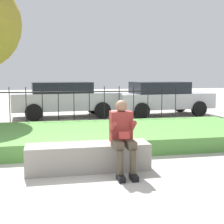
{
  "coord_description": "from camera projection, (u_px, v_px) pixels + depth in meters",
  "views": [
    {
      "loc": [
        -0.49,
        -5.47,
        1.73
      ],
      "look_at": [
        0.88,
        1.39,
        0.88
      ],
      "focal_mm": 50.0,
      "sensor_mm": 36.0,
      "label": 1
    }
  ],
  "objects": [
    {
      "name": "stone_bench",
      "position": [
        88.0,
        158.0,
        5.64
      ],
      "size": [
        2.21,
        0.55,
        0.49
      ],
      "color": "gray",
      "rests_on": "ground_plane"
    },
    {
      "name": "car_parked_center",
      "position": [
        65.0,
        98.0,
        12.56
      ],
      "size": [
        4.34,
        2.1,
        1.41
      ],
      "rotation": [
        0.0,
        0.0,
        0.08
      ],
      "color": "#B7B7BC",
      "rests_on": "ground_plane"
    },
    {
      "name": "grass_berm",
      "position": [
        71.0,
        137.0,
        7.82
      ],
      "size": [
        9.7,
        3.15,
        0.35
      ],
      "color": "#569342",
      "rests_on": "ground_plane"
    },
    {
      "name": "car_parked_right",
      "position": [
        162.0,
        97.0,
        13.18
      ],
      "size": [
        4.19,
        2.08,
        1.41
      ],
      "rotation": [
        0.0,
        0.0,
        0.08
      ],
      "color": "#B7B7BC",
      "rests_on": "ground_plane"
    },
    {
      "name": "person_seated_reader",
      "position": [
        122.0,
        134.0,
        5.38
      ],
      "size": [
        0.42,
        0.73,
        1.29
      ],
      "color": "black",
      "rests_on": "ground_plane"
    },
    {
      "name": "iron_fence",
      "position": [
        66.0,
        107.0,
        9.68
      ],
      "size": [
        7.7,
        0.03,
        1.35
      ],
      "color": "black",
      "rests_on": "ground_plane"
    },
    {
      "name": "ground_plane",
      "position": [
        79.0,
        171.0,
        5.63
      ],
      "size": [
        60.0,
        60.0,
        0.0
      ],
      "primitive_type": "plane",
      "color": "#A8A399"
    }
  ]
}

